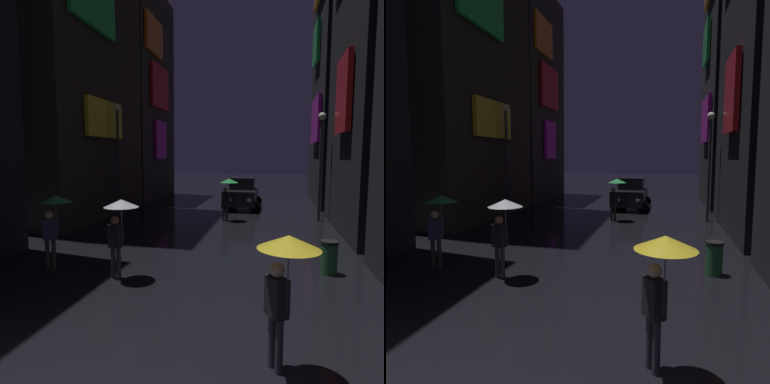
{
  "view_description": "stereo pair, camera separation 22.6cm",
  "coord_description": "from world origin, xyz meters",
  "views": [
    {
      "loc": [
        2.76,
        -2.97,
        3.24
      ],
      "look_at": [
        0.0,
        8.61,
        1.98
      ],
      "focal_mm": 32.0,
      "sensor_mm": 36.0,
      "label": 1
    },
    {
      "loc": [
        2.98,
        -2.91,
        3.24
      ],
      "look_at": [
        0.0,
        8.61,
        1.98
      ],
      "focal_mm": 32.0,
      "sensor_mm": 36.0,
      "label": 2
    }
  ],
  "objects": [
    {
      "name": "building_left_far",
      "position": [
        -7.48,
        21.58,
        7.58
      ],
      "size": [
        4.25,
        7.18,
        15.15
      ],
      "color": "#33302D",
      "rests_on": "ground"
    },
    {
      "name": "streetlamp_left_far",
      "position": [
        -5.0,
        13.27,
        3.63
      ],
      "size": [
        0.36,
        0.36,
        5.86
      ],
      "color": "#2D2D33",
      "rests_on": "ground"
    },
    {
      "name": "trash_bin",
      "position": [
        4.3,
        6.77,
        0.47
      ],
      "size": [
        0.46,
        0.46,
        0.93
      ],
      "color": "#265933",
      "rests_on": "ground"
    },
    {
      "name": "pedestrian_midstreet_centre_green",
      "position": [
        0.59,
        13.87,
        1.67
      ],
      "size": [
        0.9,
        0.9,
        2.12
      ],
      "color": "#2D2D38",
      "rests_on": "ground"
    },
    {
      "name": "pedestrian_foreground_left_yellow",
      "position": [
        2.95,
        2.0,
        1.67
      ],
      "size": [
        0.9,
        0.9,
        2.12
      ],
      "color": "#2D2D38",
      "rests_on": "ground"
    },
    {
      "name": "car_distant",
      "position": [
        0.94,
        18.21,
        0.93
      ],
      "size": [
        2.28,
        4.16,
        1.92
      ],
      "color": "black",
      "rests_on": "ground"
    },
    {
      "name": "building_right_far",
      "position": [
        7.48,
        22.03,
        12.3
      ],
      "size": [
        4.25,
        8.08,
        24.62
      ],
      "color": "black",
      "rests_on": "ground"
    },
    {
      "name": "pedestrian_far_right_clear",
      "position": [
        -1.1,
        5.11,
        1.67
      ],
      "size": [
        0.9,
        0.9,
        2.12
      ],
      "color": "#2D2D38",
      "rests_on": "ground"
    },
    {
      "name": "streetlamp_right_far",
      "position": [
        5.0,
        14.9,
        3.35
      ],
      "size": [
        0.36,
        0.36,
        5.34
      ],
      "color": "#2D2D33",
      "rests_on": "ground"
    },
    {
      "name": "pedestrian_foreground_right_green",
      "position": [
        -3.32,
        5.49,
        1.67
      ],
      "size": [
        0.9,
        0.9,
        2.12
      ],
      "color": "#38332D",
      "rests_on": "ground"
    }
  ]
}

